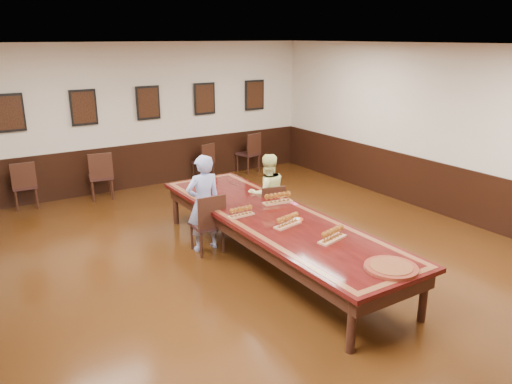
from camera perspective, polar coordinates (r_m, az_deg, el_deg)
floor at (r=7.72m, az=2.02°, el=-8.11°), size 8.00×10.00×0.02m
ceiling at (r=6.97m, az=2.31°, el=16.53°), size 8.00×10.00×0.02m
wall_back at (r=11.57m, az=-12.27°, el=8.50°), size 8.00×0.02×3.20m
wall_right at (r=9.98m, az=21.58°, el=6.29°), size 0.02×10.00×3.20m
chair_man at (r=7.94m, az=-5.64°, el=-3.50°), size 0.48×0.52×0.98m
chair_woman at (r=8.65m, az=1.52°, el=-1.94°), size 0.50×0.53×0.90m
spare_chair_a at (r=10.97m, az=-25.02°, el=0.78°), size 0.47×0.51×0.97m
spare_chair_b at (r=11.02m, az=-17.35°, el=1.86°), size 0.56×0.59×1.02m
spare_chair_c at (r=12.08m, az=-6.07°, el=3.55°), size 0.51×0.54×0.88m
spare_chair_d at (r=12.63m, az=-0.92°, el=4.55°), size 0.58×0.61×1.00m
person_man at (r=7.93m, az=-6.01°, el=-1.28°), size 0.59×0.40×1.57m
person_woman at (r=8.66m, az=1.29°, el=-0.17°), size 0.79×0.67×1.40m
pink_phone at (r=7.98m, az=4.41°, el=-1.34°), size 0.09×0.15×0.01m
wainscoting at (r=7.52m, az=2.06°, el=-4.60°), size 8.00×10.00×1.00m
conference_table at (r=7.48m, az=2.07°, el=-3.81°), size 1.40×5.00×0.76m
posters at (r=11.46m, az=-12.23°, el=9.93°), size 6.14×0.04×0.74m
flight_a at (r=7.41m, az=-1.72°, el=-2.28°), size 0.41×0.14×0.15m
flight_b at (r=7.97m, az=2.49°, el=-0.74°), size 0.50×0.21×0.18m
flight_c at (r=7.04m, az=3.64°, el=-3.31°), size 0.47×0.23×0.17m
flight_d at (r=6.62m, az=8.74°, el=-4.85°), size 0.49×0.25×0.18m
red_plate_grp at (r=7.30m, az=4.66°, el=-3.15°), size 0.20×0.20×0.03m
carved_platter at (r=5.99m, az=15.18°, el=-8.35°), size 0.62×0.62×0.05m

